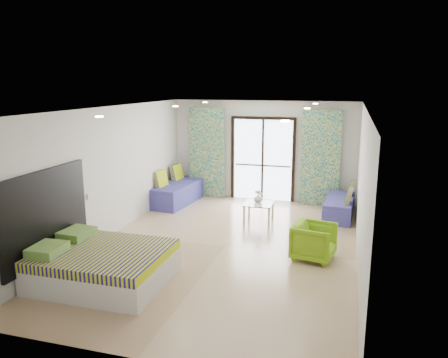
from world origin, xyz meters
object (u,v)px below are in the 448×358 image
(daybed_right, at_px, (340,206))
(armchair, at_px, (314,240))
(daybed_left, at_px, (177,192))
(coffee_table, at_px, (259,205))
(bed, at_px, (102,265))

(daybed_right, height_order, armchair, daybed_right)
(daybed_right, relative_size, armchair, 2.27)
(armchair, bearing_deg, daybed_left, 62.98)
(daybed_left, height_order, coffee_table, daybed_left)
(daybed_right, distance_m, armchair, 2.83)
(daybed_right, bearing_deg, daybed_left, -178.14)
(daybed_left, relative_size, daybed_right, 1.19)
(daybed_left, bearing_deg, daybed_right, 4.28)
(bed, relative_size, daybed_left, 1.02)
(coffee_table, height_order, armchair, coffee_table)
(daybed_left, xyz_separation_m, armchair, (3.85, -2.89, 0.07))
(bed, xyz_separation_m, armchair, (3.21, 1.92, 0.07))
(daybed_left, bearing_deg, coffee_table, -16.54)
(daybed_right, distance_m, coffee_table, 2.02)
(bed, distance_m, armchair, 3.74)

